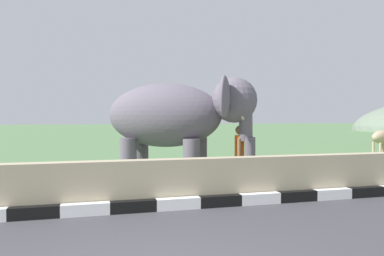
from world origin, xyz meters
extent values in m
cube|color=black|center=(-1.70, 3.78, 0.12)|extent=(0.90, 0.20, 0.24)
cube|color=white|center=(-0.80, 3.78, 0.12)|extent=(0.90, 0.20, 0.24)
cube|color=black|center=(0.10, 3.78, 0.12)|extent=(0.90, 0.20, 0.24)
cube|color=white|center=(1.00, 3.78, 0.12)|extent=(0.90, 0.20, 0.24)
cube|color=black|center=(1.90, 3.78, 0.12)|extent=(0.90, 0.20, 0.24)
cube|color=white|center=(2.80, 3.78, 0.12)|extent=(0.90, 0.20, 0.24)
cube|color=black|center=(3.70, 3.78, 0.12)|extent=(0.90, 0.20, 0.24)
cube|color=white|center=(4.60, 3.78, 0.12)|extent=(0.90, 0.20, 0.24)
cube|color=black|center=(5.50, 3.78, 0.12)|extent=(0.90, 0.20, 0.24)
cube|color=tan|center=(2.00, 4.08, 0.50)|extent=(28.00, 0.36, 1.00)
cylinder|color=slate|center=(2.17, 6.27, 0.67)|extent=(0.44, 0.44, 1.34)
cylinder|color=slate|center=(1.74, 5.48, 0.67)|extent=(0.44, 0.44, 1.34)
cylinder|color=slate|center=(0.67, 7.07, 0.67)|extent=(0.44, 0.44, 1.34)
cylinder|color=slate|center=(0.25, 6.28, 0.67)|extent=(0.44, 0.44, 1.34)
ellipsoid|color=slate|center=(1.21, 6.28, 1.93)|extent=(3.49, 2.88, 1.70)
sphere|color=slate|center=(2.85, 5.39, 2.31)|extent=(1.16, 1.16, 1.16)
ellipsoid|color=#D84C8C|center=(3.11, 5.25, 2.46)|extent=(0.62, 0.73, 0.44)
ellipsoid|color=slate|center=(3.09, 6.14, 2.36)|extent=(0.64, 0.91, 1.00)
ellipsoid|color=slate|center=(2.35, 4.77, 2.36)|extent=(0.64, 0.91, 1.00)
cylinder|color=slate|center=(3.11, 5.25, 1.76)|extent=(0.55, 0.63, 1.00)
cylinder|color=slate|center=(3.21, 5.19, 0.96)|extent=(0.40, 0.43, 0.82)
cone|color=beige|center=(3.19, 5.52, 1.86)|extent=(0.39, 0.56, 0.22)
cone|color=beige|center=(2.92, 5.03, 1.86)|extent=(0.39, 0.56, 0.22)
cylinder|color=navy|center=(3.12, 5.68, 0.41)|extent=(0.15, 0.15, 0.82)
cylinder|color=navy|center=(3.04, 5.50, 0.41)|extent=(0.15, 0.15, 0.82)
cube|color=#D85919|center=(3.08, 5.59, 1.11)|extent=(0.39, 0.46, 0.58)
cylinder|color=#9E7251|center=(3.19, 5.82, 1.08)|extent=(0.15, 0.18, 0.53)
cylinder|color=#9E7251|center=(2.97, 5.35, 1.08)|extent=(0.14, 0.17, 0.53)
sphere|color=#9E7251|center=(3.08, 5.59, 1.54)|extent=(0.23, 0.23, 0.23)
cylinder|color=tan|center=(13.76, 12.31, 0.33)|extent=(0.12, 0.12, 0.65)
cylinder|color=tan|center=(12.92, 12.00, 0.33)|extent=(0.12, 0.12, 0.65)
cylinder|color=tan|center=(13.04, 11.66, 0.33)|extent=(0.12, 0.12, 0.65)
ellipsoid|color=tan|center=(13.40, 11.99, 0.90)|extent=(1.61, 1.08, 0.66)
camera|label=1|loc=(-0.69, -3.49, 1.86)|focal=34.80mm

